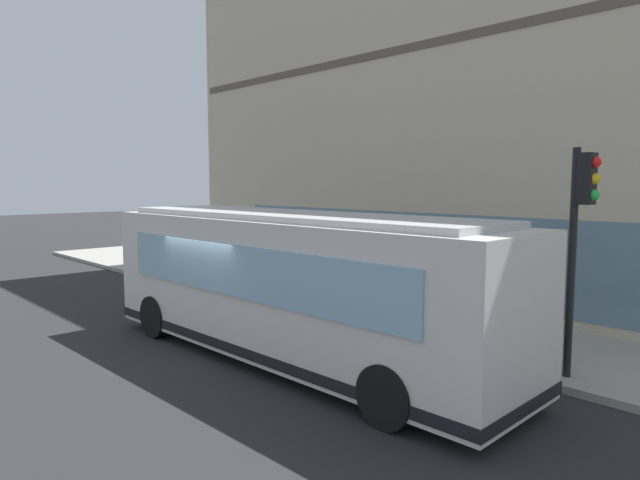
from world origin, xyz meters
The scene contains 9 objects.
ground centered at (0.00, 0.00, 0.00)m, with size 120.00×120.00×0.00m, color #262628.
sidewalk_curb centered at (4.50, 0.00, 0.07)m, with size 3.81×40.00×0.15m, color #9E9991.
building_corner centered at (10.46, 0.00, 6.88)m, with size 8.15×22.23×13.79m.
city_bus_nearside centered at (0.39, -1.45, 1.55)m, with size 2.78×10.09×3.07m.
traffic_light_near_corner centered at (3.14, -6.09, 3.04)m, with size 0.32×0.49×4.15m.
fire_hydrant centered at (3.24, -1.77, 0.51)m, with size 0.35×0.35×0.74m.
pedestrian_near_building_entrance centered at (4.34, -4.60, 1.12)m, with size 0.32×0.32×1.69m.
pedestrian_walking_along_curb centered at (5.09, -0.40, 1.08)m, with size 0.32×0.32×1.62m.
newspaper_vending_box centered at (5.39, 6.17, 0.60)m, with size 0.44×0.42×0.90m.
Camera 1 is at (-6.94, -10.03, 3.68)m, focal length 31.26 mm.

